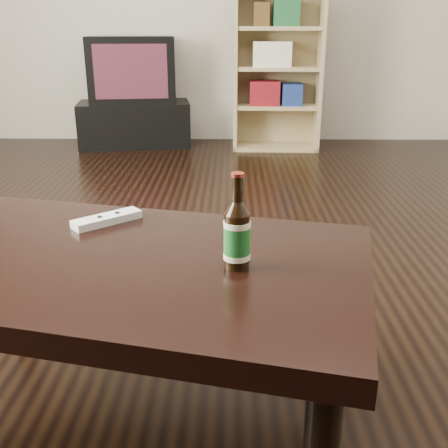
{
  "coord_description": "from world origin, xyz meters",
  "views": [
    {
      "loc": [
        0.42,
        -1.87,
        0.99
      ],
      "look_at": [
        0.4,
        -0.75,
        0.56
      ],
      "focal_mm": 42.0,
      "sensor_mm": 36.0,
      "label": 1
    }
  ],
  "objects_px": {
    "tv": "(132,70)",
    "beer_bottle": "(237,235)",
    "bookshelf": "(276,65)",
    "tv_stand": "(135,124)",
    "coffee_table": "(121,278)",
    "remote": "(107,219)"
  },
  "relations": [
    {
      "from": "bookshelf",
      "to": "remote",
      "type": "bearing_deg",
      "value": -101.53
    },
    {
      "from": "tv",
      "to": "tv_stand",
      "type": "bearing_deg",
      "value": 90.0
    },
    {
      "from": "tv_stand",
      "to": "bookshelf",
      "type": "relative_size",
      "value": 0.71
    },
    {
      "from": "tv_stand",
      "to": "tv",
      "type": "bearing_deg",
      "value": -90.0
    },
    {
      "from": "bookshelf",
      "to": "beer_bottle",
      "type": "distance_m",
      "value": 3.41
    },
    {
      "from": "bookshelf",
      "to": "coffee_table",
      "type": "height_order",
      "value": "bookshelf"
    },
    {
      "from": "tv_stand",
      "to": "remote",
      "type": "relative_size",
      "value": 4.96
    },
    {
      "from": "tv",
      "to": "remote",
      "type": "distance_m",
      "value": 3.23
    },
    {
      "from": "remote",
      "to": "bookshelf",
      "type": "bearing_deg",
      "value": 126.58
    },
    {
      "from": "bookshelf",
      "to": "coffee_table",
      "type": "distance_m",
      "value": 3.4
    },
    {
      "from": "coffee_table",
      "to": "tv_stand",
      "type": "bearing_deg",
      "value": 99.49
    },
    {
      "from": "coffee_table",
      "to": "remote",
      "type": "distance_m",
      "value": 0.26
    },
    {
      "from": "beer_bottle",
      "to": "tv",
      "type": "bearing_deg",
      "value": 103.93
    },
    {
      "from": "tv",
      "to": "beer_bottle",
      "type": "bearing_deg",
      "value": -84.47
    },
    {
      "from": "bookshelf",
      "to": "beer_bottle",
      "type": "relative_size",
      "value": 5.81
    },
    {
      "from": "beer_bottle",
      "to": "bookshelf",
      "type": "bearing_deg",
      "value": 84.01
    },
    {
      "from": "tv",
      "to": "bookshelf",
      "type": "bearing_deg",
      "value": -12.58
    },
    {
      "from": "bookshelf",
      "to": "remote",
      "type": "distance_m",
      "value": 3.19
    },
    {
      "from": "beer_bottle",
      "to": "remote",
      "type": "bearing_deg",
      "value": 141.92
    },
    {
      "from": "tv_stand",
      "to": "coffee_table",
      "type": "bearing_deg",
      "value": -88.92
    },
    {
      "from": "tv_stand",
      "to": "remote",
      "type": "xyz_separation_m",
      "value": [
        0.49,
        -3.18,
        0.28
      ]
    },
    {
      "from": "remote",
      "to": "coffee_table",
      "type": "bearing_deg",
      "value": -21.03
    }
  ]
}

